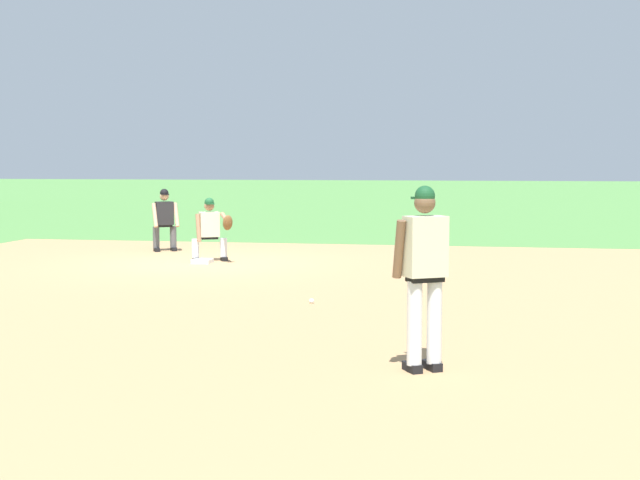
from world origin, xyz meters
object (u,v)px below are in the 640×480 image
(baseball, at_px, (312,301))
(pitcher, at_px, (425,266))
(first_base_bag, at_px, (202,261))
(umpire, at_px, (165,217))
(first_baseman, at_px, (211,227))

(baseball, distance_m, pitcher, 4.52)
(first_base_bag, relative_size, umpire, 0.26)
(baseball, relative_size, pitcher, 0.04)
(first_baseman, distance_m, umpire, 2.55)
(baseball, relative_size, umpire, 0.05)
(first_baseman, relative_size, umpire, 0.92)
(baseball, bearing_deg, first_base_bag, 34.31)
(pitcher, relative_size, umpire, 1.27)
(baseball, bearing_deg, umpire, 34.96)
(first_base_bag, xyz_separation_m, umpire, (2.20, 1.62, 0.75))
(first_baseman, xyz_separation_m, umpire, (1.89, 1.71, 0.06))
(pitcher, xyz_separation_m, umpire, (10.86, 6.73, -0.27))
(first_baseman, height_order, umpire, umpire)
(pitcher, height_order, first_baseman, pitcher)
(first_base_bag, bearing_deg, first_baseman, -16.67)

